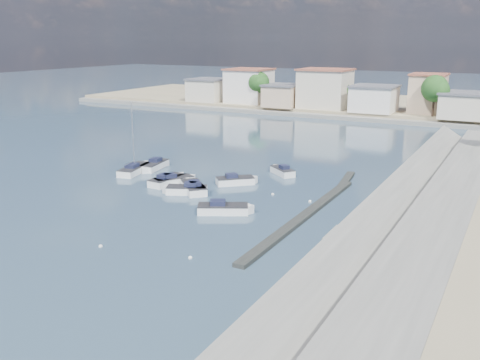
# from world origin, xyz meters

# --- Properties ---
(ground) EXTENTS (400.00, 400.00, 0.00)m
(ground) POSITION_xyz_m (0.00, 40.00, 0.00)
(ground) COLOR #273A4F
(ground) RESTS_ON ground
(seawall_walkway) EXTENTS (5.00, 90.00, 1.80)m
(seawall_walkway) POSITION_xyz_m (18.50, 13.00, 0.90)
(seawall_walkway) COLOR slate
(seawall_walkway) RESTS_ON ground
(breakwater) EXTENTS (2.00, 31.02, 0.35)m
(breakwater) POSITION_xyz_m (6.90, 12.69, 0.17)
(breakwater) COLOR black
(breakwater) RESTS_ON ground
(far_shore_land) EXTENTS (160.00, 40.00, 1.40)m
(far_shore_land) POSITION_xyz_m (0.00, 92.00, 0.70)
(far_shore_land) COLOR gray
(far_shore_land) RESTS_ON ground
(far_shore_quay) EXTENTS (160.00, 2.50, 0.80)m
(far_shore_quay) POSITION_xyz_m (0.00, 71.00, 0.40)
(far_shore_quay) COLOR slate
(far_shore_quay) RESTS_ON ground
(far_town) EXTENTS (113.01, 12.80, 8.35)m
(far_town) POSITION_xyz_m (10.71, 76.92, 4.93)
(far_town) COLOR beige
(far_town) RESTS_ON far_shore_land
(shore_trees) EXTENTS (74.56, 38.32, 7.92)m
(shore_trees) POSITION_xyz_m (8.34, 68.11, 6.22)
(shore_trees) COLOR #38281E
(shore_trees) RESTS_ON ground
(motorboat_a) EXTENTS (2.22, 5.40, 1.48)m
(motorboat_a) POSITION_xyz_m (-11.10, 13.75, 0.38)
(motorboat_a) COLOR white
(motorboat_a) RESTS_ON ground
(motorboat_b) EXTENTS (4.29, 4.11, 1.48)m
(motorboat_b) POSITION_xyz_m (-4.07, 17.20, 0.38)
(motorboat_b) COLOR white
(motorboat_b) RESTS_ON ground
(motorboat_c) EXTENTS (4.92, 4.89, 1.48)m
(motorboat_c) POSITION_xyz_m (-7.04, 12.58, 0.38)
(motorboat_c) COLOR white
(motorboat_c) RESTS_ON ground
(motorboat_d) EXTENTS (4.71, 3.32, 1.48)m
(motorboat_d) POSITION_xyz_m (-7.19, 11.17, 0.38)
(motorboat_d) COLOR white
(motorboat_d) RESTS_ON ground
(motorboat_e) EXTENTS (3.79, 4.70, 1.48)m
(motorboat_e) POSITION_xyz_m (-10.33, 13.97, 0.38)
(motorboat_e) COLOR white
(motorboat_e) RESTS_ON ground
(motorboat_f) EXTENTS (3.92, 3.57, 1.48)m
(motorboat_f) POSITION_xyz_m (-1.46, 23.77, 0.38)
(motorboat_f) COLOR white
(motorboat_f) RESTS_ON ground
(motorboat_g) EXTENTS (2.71, 5.67, 1.48)m
(motorboat_g) POSITION_xyz_m (-16.94, 18.48, 0.38)
(motorboat_g) COLOR white
(motorboat_g) RESTS_ON ground
(motorboat_h) EXTENTS (5.17, 3.89, 1.48)m
(motorboat_h) POSITION_xyz_m (-0.08, 7.56, 0.38)
(motorboat_h) COLOR white
(motorboat_h) RESTS_ON ground
(sailboat) EXTENTS (3.08, 6.38, 9.00)m
(sailboat) POSITION_xyz_m (-17.81, 16.12, 0.42)
(sailboat) COLOR white
(sailboat) RESTS_ON ground
(mooring_buoys) EXTENTS (18.81, 40.28, 0.32)m
(mooring_buoys) POSITION_xyz_m (1.96, 12.98, 0.05)
(mooring_buoys) COLOR white
(mooring_buoys) RESTS_ON ground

